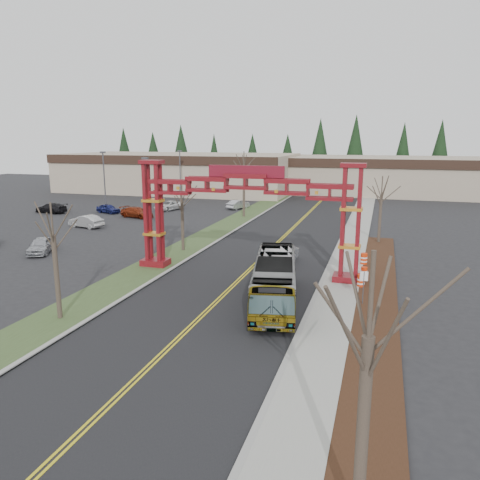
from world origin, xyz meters
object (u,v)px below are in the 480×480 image
at_px(light_pole_far, 180,172).
at_px(bare_tree_right_far, 381,196).
at_px(retail_building_east, 383,175).
at_px(parked_car_mid_b, 108,209).
at_px(retail_building_west, 179,172).
at_px(parked_car_near_b, 86,221).
at_px(parked_car_far_a, 238,204).
at_px(parked_car_mid_a, 137,212).
at_px(parked_car_near_a, 41,245).
at_px(bare_tree_right_near, 368,338).
at_px(bare_tree_median_mid, 182,203).
at_px(parked_car_far_b, 169,206).
at_px(parked_car_far_c, 51,208).
at_px(bare_tree_median_far, 244,168).
at_px(barrel_north, 364,259).
at_px(barrel_south, 361,281).
at_px(barrel_mid, 364,273).
at_px(silver_sedan, 282,255).
at_px(light_pole_mid, 104,177).
at_px(gateway_arch, 246,200).
at_px(street_sign, 364,281).
at_px(light_pole_near, 146,188).
at_px(transit_bus, 275,280).

bearing_deg(light_pole_far, bare_tree_right_far, -36.15).
height_order(retail_building_east, parked_car_mid_b, retail_building_east).
height_order(retail_building_west, parked_car_mid_b, retail_building_west).
distance_m(parked_car_near_b, parked_car_far_a, 23.92).
distance_m(parked_car_mid_a, bare_tree_right_far, 32.80).
distance_m(parked_car_near_a, bare_tree_right_near, 39.00).
distance_m(parked_car_near_b, bare_tree_median_mid, 18.19).
bearing_deg(parked_car_near_b, parked_car_far_b, -179.47).
bearing_deg(parked_car_far_c, bare_tree_median_far, 108.37).
bearing_deg(light_pole_far, barrel_north, -46.40).
distance_m(bare_tree_right_far, barrel_south, 16.45).
distance_m(retail_building_west, retail_building_east, 40.79).
relative_size(parked_car_mid_b, barrel_mid, 4.15).
xyz_separation_m(silver_sedan, parked_car_mid_b, (-29.82, 19.85, -0.06)).
distance_m(parked_car_near_a, light_pole_mid, 26.10).
height_order(retail_building_west, parked_car_far_c, retail_building_west).
bearing_deg(parked_car_far_a, gateway_arch, 129.33).
bearing_deg(street_sign, barrel_north, 92.09).
relative_size(silver_sedan, light_pole_near, 0.51).
height_order(street_sign, barrel_south, street_sign).
bearing_deg(light_pole_mid, bare_tree_median_far, 3.27).
bearing_deg(parked_car_near_b, transit_bus, 68.50).
height_order(retail_building_east, light_pole_near, light_pole_near).
relative_size(parked_car_near_b, light_pole_mid, 0.53).
xyz_separation_m(transit_bus, light_pole_near, (-19.94, 20.07, 3.36)).
height_order(parked_car_far_b, barrel_mid, parked_car_far_b).
distance_m(bare_tree_median_far, barrel_south, 32.80).
distance_m(parked_car_near_a, street_sign, 30.20).
xyz_separation_m(transit_bus, parked_car_mid_b, (-31.44, 29.76, -0.89)).
xyz_separation_m(parked_car_near_a, parked_car_near_b, (-3.73, 12.42, 0.02)).
relative_size(retail_building_east, parked_car_near_a, 8.64).
xyz_separation_m(bare_tree_median_far, barrel_south, (16.99, -27.37, -6.16)).
bearing_deg(retail_building_east, transit_bus, -95.30).
relative_size(parked_car_far_b, bare_tree_right_far, 0.71).
height_order(silver_sedan, barrel_north, silver_sedan).
bearing_deg(barrel_mid, parked_car_far_c, 155.77).
height_order(parked_car_far_a, light_pole_near, light_pole_near).
height_order(gateway_arch, light_pole_mid, gateway_arch).
bearing_deg(parked_car_far_b, parked_car_mid_b, -124.53).
height_order(retail_building_east, parked_car_near_a, retail_building_east).
xyz_separation_m(parked_car_near_a, barrel_mid, (29.48, 0.51, -0.28)).
distance_m(bare_tree_median_mid, barrel_south, 18.77).
bearing_deg(retail_building_east, light_pole_near, -118.76).
relative_size(parked_car_mid_b, light_pole_mid, 0.44).
xyz_separation_m(light_pole_near, barrel_north, (25.16, -8.80, -4.38)).
bearing_deg(parked_car_mid_a, light_pole_near, -129.12).
xyz_separation_m(bare_tree_median_mid, barrel_south, (16.99, -6.80, -4.16)).
bearing_deg(bare_tree_right_far, bare_tree_median_mid, -153.39).
distance_m(retail_building_east, transit_bus, 68.18).
bearing_deg(gateway_arch, parked_car_mid_b, 139.30).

